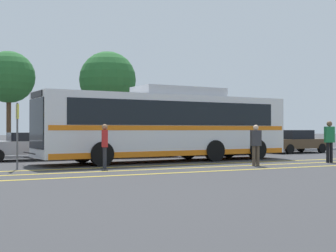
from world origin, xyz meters
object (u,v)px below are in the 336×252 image
at_px(parked_car_1, 28,146).
at_px(parked_car_2, 136,144).
at_px(parked_car_4, 295,141).
at_px(pedestrian_2, 256,143).
at_px(pedestrian_1, 105,143).
at_px(parked_car_3, 221,142).
at_px(pedestrian_0, 329,139).
at_px(transit_bus, 168,124).
at_px(tree_0, 9,77).
at_px(bus_stop_sign, 17,127).
at_px(tree_1, 108,80).

height_order(parked_car_1, parked_car_2, parked_car_2).
bearing_deg(parked_car_4, pedestrian_2, -50.91).
bearing_deg(pedestrian_1, parked_car_2, -16.22).
xyz_separation_m(parked_car_3, parked_car_4, (5.40, -0.32, 0.00)).
height_order(parked_car_1, pedestrian_0, pedestrian_0).
bearing_deg(parked_car_3, pedestrian_0, 8.28).
bearing_deg(parked_car_4, pedestrian_1, -68.95).
relative_size(parked_car_2, pedestrian_1, 2.82).
height_order(transit_bus, tree_0, tree_0).
distance_m(parked_car_3, bus_stop_sign, 13.78).
bearing_deg(tree_1, pedestrian_1, -109.10).
bearing_deg(pedestrian_1, bus_stop_sign, 85.90).
xyz_separation_m(parked_car_4, pedestrian_1, (-14.89, -6.36, 0.24)).
distance_m(transit_bus, pedestrian_2, 4.61).
xyz_separation_m(pedestrian_1, pedestrian_2, (6.05, -1.37, -0.01)).
distance_m(parked_car_1, parked_car_3, 11.28).
bearing_deg(pedestrian_2, pedestrian_1, -177.54).
bearing_deg(bus_stop_sign, tree_0, -9.59).
height_order(parked_car_4, pedestrian_0, pedestrian_0).
distance_m(parked_car_2, tree_0, 9.49).
distance_m(parked_car_3, pedestrian_2, 8.76).
relative_size(pedestrian_0, pedestrian_2, 1.11).
distance_m(parked_car_2, pedestrian_2, 8.10).
bearing_deg(pedestrian_0, pedestrian_2, -163.36).
bearing_deg(pedestrian_1, tree_1, -4.04).
height_order(parked_car_3, tree_0, tree_0).
relative_size(parked_car_1, pedestrian_0, 2.61).
height_order(parked_car_1, tree_1, tree_1).
bearing_deg(pedestrian_1, parked_car_4, -51.83).
bearing_deg(bus_stop_sign, pedestrian_0, -104.02).
distance_m(transit_bus, parked_car_1, 6.97).
relative_size(pedestrian_2, bus_stop_sign, 0.68).
distance_m(pedestrian_0, tree_0, 18.90).
bearing_deg(tree_0, parked_car_1, -88.88).
distance_m(parked_car_2, pedestrian_1, 7.52).
distance_m(pedestrian_2, bus_stop_sign, 9.45).
bearing_deg(transit_bus, parked_car_3, -57.86).
xyz_separation_m(parked_car_3, pedestrian_2, (-3.44, -8.05, 0.23)).
height_order(parked_car_1, parked_car_4, parked_car_4).
height_order(parked_car_4, pedestrian_1, pedestrian_1).
bearing_deg(transit_bus, parked_car_2, -2.35).
bearing_deg(bus_stop_sign, pedestrian_2, -108.96).
height_order(pedestrian_0, bus_stop_sign, bus_stop_sign).
xyz_separation_m(pedestrian_2, bus_stop_sign, (-9.11, 2.44, 0.61)).
xyz_separation_m(tree_0, tree_1, (6.09, -0.69, 0.05)).
height_order(pedestrian_0, pedestrian_2, pedestrian_0).
bearing_deg(parked_car_2, pedestrian_1, -28.65).
height_order(parked_car_3, pedestrian_0, pedestrian_0).
bearing_deg(parked_car_4, parked_car_2, -92.42).
bearing_deg(parked_car_2, bus_stop_sign, -49.78).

